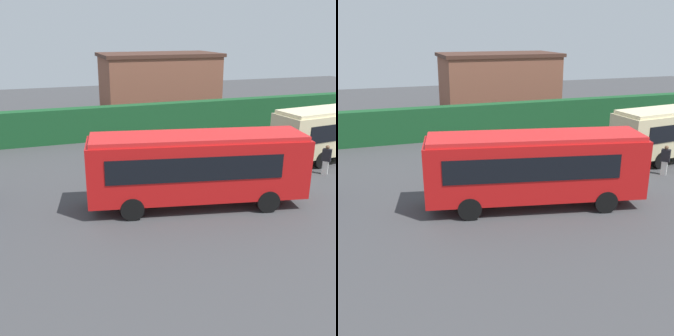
{
  "view_description": "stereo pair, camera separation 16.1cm",
  "coord_description": "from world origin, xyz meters",
  "views": [
    {
      "loc": [
        -8.22,
        -17.36,
        7.6
      ],
      "look_at": [
        -2.25,
        0.3,
        1.22
      ],
      "focal_mm": 43.39,
      "sensor_mm": 36.0,
      "label": 1
    },
    {
      "loc": [
        -8.07,
        -17.41,
        7.6
      ],
      "look_at": [
        -2.25,
        0.3,
        1.22
      ],
      "focal_mm": 43.39,
      "sensor_mm": 36.0,
      "label": 2
    }
  ],
  "objects": [
    {
      "name": "depot_building",
      "position": [
        2.96,
        18.24,
        2.83
      ],
      "size": [
        10.46,
        5.85,
        5.63
      ],
      "color": "brown",
      "rests_on": "ground_plane"
    },
    {
      "name": "person_center",
      "position": [
        1.18,
        0.23,
        0.95
      ],
      "size": [
        0.44,
        0.51,
        1.8
      ],
      "rotation": [
        0.0,
        0.0,
        5.76
      ],
      "color": "silver",
      "rests_on": "ground_plane"
    },
    {
      "name": "traffic_cone",
      "position": [
        0.15,
        4.53,
        0.3
      ],
      "size": [
        0.36,
        0.36,
        0.6
      ],
      "primitive_type": "cone",
      "color": "orange",
      "rests_on": "ground_plane"
    },
    {
      "name": "hedge_row",
      "position": [
        0.0,
        11.32,
        1.2
      ],
      "size": [
        53.36,
        1.01,
        2.4
      ],
      "primitive_type": "cube",
      "color": "#194F27",
      "rests_on": "ground_plane"
    },
    {
      "name": "ground_plane",
      "position": [
        0.0,
        0.0,
        0.0
      ],
      "size": [
        82.72,
        82.72,
        0.0
      ],
      "primitive_type": "plane",
      "color": "#424244"
    },
    {
      "name": "person_right",
      "position": [
        6.77,
        -0.09,
        0.87
      ],
      "size": [
        0.51,
        0.52,
        1.67
      ],
      "rotation": [
        0.0,
        0.0,
        0.73
      ],
      "color": "silver",
      "rests_on": "ground_plane"
    },
    {
      "name": "bus_red",
      "position": [
        -1.57,
        -1.74,
        1.91
      ],
      "size": [
        9.85,
        4.12,
        3.33
      ],
      "rotation": [
        0.0,
        0.0,
        -0.19
      ],
      "color": "red",
      "rests_on": "ground_plane"
    }
  ]
}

